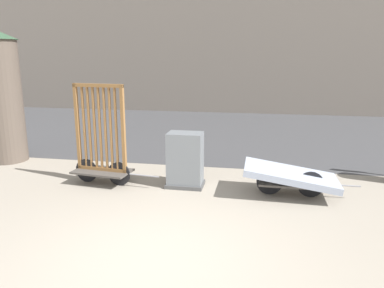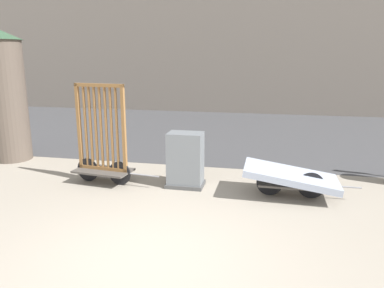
% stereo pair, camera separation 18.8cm
% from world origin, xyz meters
% --- Properties ---
extents(ground_plane, '(60.00, 60.00, 0.00)m').
position_xyz_m(ground_plane, '(0.00, 0.00, 0.00)').
color(ground_plane, gray).
extents(road_strip, '(56.00, 9.16, 0.01)m').
position_xyz_m(road_strip, '(0.00, 9.01, 0.00)').
color(road_strip, '#424244').
rests_on(road_strip, ground_plane).
extents(bike_cart_with_bedframe, '(1.95, 0.80, 2.14)m').
position_xyz_m(bike_cart_with_bedframe, '(-1.95, 2.80, 0.75)').
color(bike_cart_with_bedframe, '#4C4742').
rests_on(bike_cart_with_bedframe, ground_plane).
extents(bike_cart_with_mattress, '(2.21, 1.01, 0.62)m').
position_xyz_m(bike_cart_with_mattress, '(1.96, 2.80, 0.40)').
color(bike_cart_with_mattress, '#4C4742').
rests_on(bike_cart_with_mattress, ground_plane).
extents(utility_cabinet, '(0.78, 0.55, 1.16)m').
position_xyz_m(utility_cabinet, '(-0.18, 2.97, 0.54)').
color(utility_cabinet, '#4C4C4C').
rests_on(utility_cabinet, ground_plane).
extents(advertising_column, '(1.08, 1.08, 3.33)m').
position_xyz_m(advertising_column, '(-5.16, 4.08, 1.69)').
color(advertising_column, brown).
rests_on(advertising_column, ground_plane).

